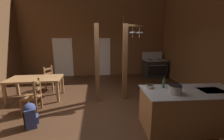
# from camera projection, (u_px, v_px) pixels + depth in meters

# --- Properties ---
(ground_plane) EXTENTS (8.49, 8.88, 0.10)m
(ground_plane) POSITION_uv_depth(u_px,v_px,m) (97.00, 112.00, 4.18)
(ground_plane) COLOR #422819
(wall_back) EXTENTS (8.49, 0.14, 4.40)m
(wall_back) POSITION_uv_depth(u_px,v_px,m) (95.00, 35.00, 7.67)
(wall_back) COLOR brown
(wall_back) RESTS_ON ground_plane
(glazed_door_back_left) EXTENTS (1.00, 0.01, 2.05)m
(glazed_door_back_left) POSITION_uv_depth(u_px,v_px,m) (63.00, 58.00, 7.66)
(glazed_door_back_left) COLOR white
(glazed_door_back_left) RESTS_ON ground_plane
(glazed_panel_back_right) EXTENTS (0.84, 0.01, 2.05)m
(glazed_panel_back_right) POSITION_uv_depth(u_px,v_px,m) (103.00, 57.00, 7.90)
(glazed_panel_back_right) COLOR white
(glazed_panel_back_right) RESTS_ON ground_plane
(kitchen_island) EXTENTS (2.20, 1.05, 0.91)m
(kitchen_island) POSITION_uv_depth(u_px,v_px,m) (189.00, 109.00, 3.29)
(kitchen_island) COLOR #9E7044
(kitchen_island) RESTS_ON ground_plane
(stove_range) EXTENTS (1.15, 0.84, 1.32)m
(stove_range) POSITION_uv_depth(u_px,v_px,m) (154.00, 68.00, 7.68)
(stove_range) COLOR #242424
(stove_range) RESTS_ON ground_plane
(support_post_with_pot_rack) EXTENTS (0.64, 0.21, 2.75)m
(support_post_with_pot_rack) POSITION_uv_depth(u_px,v_px,m) (126.00, 56.00, 4.67)
(support_post_with_pot_rack) COLOR brown
(support_post_with_pot_rack) RESTS_ON ground_plane
(support_post_center) EXTENTS (0.14, 0.14, 2.75)m
(support_post_center) POSITION_uv_depth(u_px,v_px,m) (97.00, 60.00, 4.53)
(support_post_center) COLOR brown
(support_post_center) RESTS_ON ground_plane
(dining_table) EXTENTS (1.72, 0.93, 0.74)m
(dining_table) POSITION_uv_depth(u_px,v_px,m) (35.00, 80.00, 4.85)
(dining_table) COLOR #9E7044
(dining_table) RESTS_ON ground_plane
(ladderback_chair_near_window) EXTENTS (0.45, 0.45, 0.95)m
(ladderback_chair_near_window) POSITION_uv_depth(u_px,v_px,m) (33.00, 97.00, 4.00)
(ladderback_chair_near_window) COLOR brown
(ladderback_chair_near_window) RESTS_ON ground_plane
(ladderback_chair_by_post) EXTENTS (0.60, 0.60, 0.95)m
(ladderback_chair_by_post) POSITION_uv_depth(u_px,v_px,m) (51.00, 79.00, 5.79)
(ladderback_chair_by_post) COLOR brown
(ladderback_chair_by_post) RESTS_ON ground_plane
(backpack) EXTENTS (0.37, 0.38, 0.60)m
(backpack) POSITION_uv_depth(u_px,v_px,m) (30.00, 114.00, 3.34)
(backpack) COLOR navy
(backpack) RESTS_ON ground_plane
(stockpot_on_counter) EXTENTS (0.34, 0.28, 0.19)m
(stockpot_on_counter) POSITION_uv_depth(u_px,v_px,m) (175.00, 89.00, 3.01)
(stockpot_on_counter) COLOR #A8AAB2
(stockpot_on_counter) RESTS_ON kitchen_island
(mixing_bowl_on_counter) EXTENTS (0.19, 0.19, 0.07)m
(mixing_bowl_on_counter) POSITION_uv_depth(u_px,v_px,m) (150.00, 86.00, 3.36)
(mixing_bowl_on_counter) COLOR #B2A893
(mixing_bowl_on_counter) RESTS_ON kitchen_island
(bottle_tall_on_counter) EXTENTS (0.06, 0.06, 0.26)m
(bottle_tall_on_counter) POSITION_uv_depth(u_px,v_px,m) (164.00, 83.00, 3.35)
(bottle_tall_on_counter) COLOR #2D5638
(bottle_tall_on_counter) RESTS_ON kitchen_island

